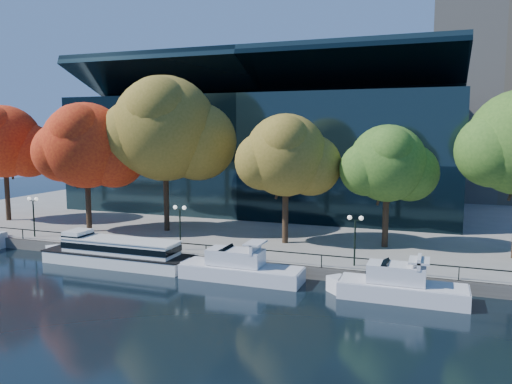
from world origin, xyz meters
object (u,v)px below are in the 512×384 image
at_px(tree_1, 87,147).
at_px(tree_2, 166,131).
at_px(lamp_2, 355,229).
at_px(cruiser_near, 236,267).
at_px(tree_0, 5,143).
at_px(tree_4, 389,165).
at_px(tree_3, 287,157).
at_px(lamp_1, 180,217).
at_px(tour_boat, 113,251).
at_px(cruiser_far, 396,285).
at_px(lamp_0, 33,207).

xyz_separation_m(tree_1, tree_2, (7.63, 3.11, 1.71)).
bearing_deg(lamp_2, tree_2, 160.89).
xyz_separation_m(cruiser_near, tree_0, (-33.24, 9.82, 9.21)).
height_order(tree_2, tree_4, tree_2).
xyz_separation_m(tree_3, lamp_1, (-8.18, -5.90, -5.21)).
height_order(tour_boat, tree_2, tree_2).
bearing_deg(tour_boat, tree_3, 34.66).
xyz_separation_m(cruiser_far, lamp_0, (-35.61, 4.08, 2.97)).
xyz_separation_m(lamp_1, lamp_2, (15.51, 0.00, 0.00)).
bearing_deg(cruiser_far, lamp_2, 130.88).
distance_m(cruiser_near, tree_1, 23.06).
height_order(cruiser_near, tree_3, tree_3).
xyz_separation_m(tour_boat, tree_2, (-0.44, 10.39, 10.42)).
distance_m(cruiser_far, lamp_1, 19.70).
bearing_deg(tree_4, cruiser_near, -133.63).
relative_size(cruiser_near, tree_4, 0.96).
bearing_deg(tour_boat, cruiser_far, -2.20).
bearing_deg(cruiser_near, tour_boat, 178.21).
xyz_separation_m(tree_0, tree_4, (43.67, 1.12, -1.63)).
relative_size(tree_0, tree_3, 1.11).
distance_m(tour_boat, tree_0, 25.13).
relative_size(lamp_0, lamp_1, 1.00).
xyz_separation_m(cruiser_far, lamp_2, (-3.53, 4.08, 2.97)).
height_order(tour_boat, cruiser_far, cruiser_far).
distance_m(tour_boat, lamp_0, 12.39).
bearing_deg(cruiser_far, tour_boat, 177.80).
bearing_deg(tree_2, lamp_2, -19.11).
relative_size(tree_3, tree_4, 1.09).
xyz_separation_m(tour_boat, cruiser_far, (23.96, -0.92, -0.18)).
height_order(tree_3, lamp_2, tree_3).
distance_m(tour_boat, cruiser_near, 11.77).
bearing_deg(lamp_2, lamp_0, 180.00).
distance_m(tree_0, tree_3, 34.59).
distance_m(cruiser_near, tree_0, 35.87).
bearing_deg(tree_2, tree_1, -157.81).
bearing_deg(tree_3, cruiser_near, -98.04).
bearing_deg(tour_boat, tree_2, 92.42).
bearing_deg(tree_4, tree_2, -179.53).
height_order(tree_4, lamp_1, tree_4).
distance_m(cruiser_far, tree_0, 47.50).
height_order(tree_1, tree_3, tree_1).
distance_m(tour_boat, tree_2, 14.72).
xyz_separation_m(tree_1, lamp_0, (-3.58, -4.11, -5.92)).
distance_m(tour_boat, tree_4, 25.66).
bearing_deg(tree_1, tree_2, 22.19).
height_order(tree_0, lamp_1, tree_0).
bearing_deg(lamp_1, cruiser_near, -27.28).
relative_size(cruiser_near, cruiser_far, 1.11).
bearing_deg(tree_1, cruiser_far, -14.35).
xyz_separation_m(cruiser_near, tree_3, (1.33, 9.42, 8.22)).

